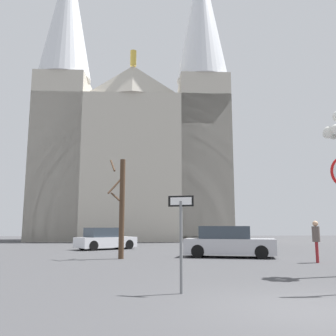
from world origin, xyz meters
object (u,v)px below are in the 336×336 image
(bare_tree, at_px, (121,206))
(cathedral, at_px, (134,137))
(one_way_arrow_sign, at_px, (181,231))
(pedestrian_walking, at_px, (316,237))
(parked_car_far_silver, at_px, (228,243))
(parked_car_near_white, at_px, (105,239))

(bare_tree, bearing_deg, cathedral, 89.35)
(cathedral, distance_m, one_way_arrow_sign, 35.55)
(bare_tree, height_order, pedestrian_walking, bare_tree)
(one_way_arrow_sign, bearing_deg, pedestrian_walking, 45.56)
(cathedral, height_order, one_way_arrow_sign, cathedral)
(cathedral, distance_m, parked_car_far_silver, 26.94)
(cathedral, height_order, pedestrian_walking, cathedral)
(cathedral, relative_size, bare_tree, 7.41)
(cathedral, height_order, parked_car_far_silver, cathedral)
(cathedral, xyz_separation_m, bare_tree, (-0.27, -24.39, -9.61))
(bare_tree, distance_m, parked_car_far_silver, 5.72)
(one_way_arrow_sign, bearing_deg, bare_tree, 100.68)
(cathedral, xyz_separation_m, parked_car_far_silver, (5.13, -23.86, -11.41))
(cathedral, height_order, bare_tree, cathedral)
(parked_car_far_silver, xyz_separation_m, pedestrian_walking, (3.02, -3.22, 0.35))
(parked_car_far_silver, relative_size, pedestrian_walking, 2.72)
(parked_car_far_silver, bearing_deg, parked_car_near_white, 133.27)
(cathedral, bearing_deg, bare_tree, -90.65)
(one_way_arrow_sign, relative_size, bare_tree, 0.46)
(one_way_arrow_sign, xyz_separation_m, bare_tree, (-1.79, 9.47, 1.12))
(cathedral, bearing_deg, parked_car_far_silver, -77.86)
(bare_tree, relative_size, parked_car_near_white, 1.13)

